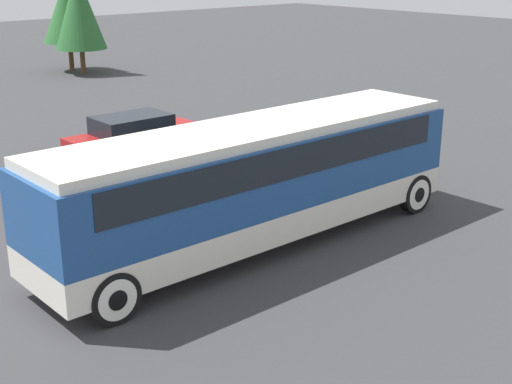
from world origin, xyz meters
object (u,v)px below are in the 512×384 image
Objects in this scene: parked_car_near at (275,136)px; parked_car_far at (136,135)px; tour_bus at (259,173)px; parked_car_mid at (103,173)px.

parked_car_near is 0.91× the size of parked_car_far.
parked_car_near is at bearing 44.70° from tour_bus.
parked_car_mid is at bearing 179.15° from parked_car_near.
parked_car_near is 0.92× the size of parked_car_mid.
tour_bus is 2.35× the size of parked_car_mid.
parked_car_near is at bearing -0.85° from parked_car_mid.
parked_car_mid is at bearing 99.91° from tour_bus.
tour_bus is 2.31× the size of parked_car_far.
parked_car_mid is at bearing -134.73° from parked_car_far.
parked_car_far is (-3.59, 3.09, 0.02)m from parked_car_near.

